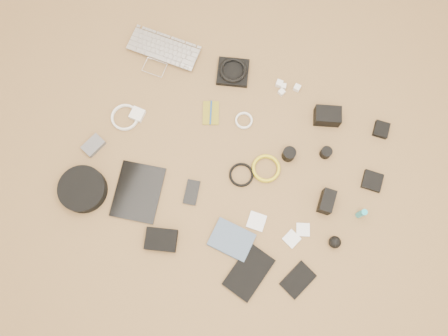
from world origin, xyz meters
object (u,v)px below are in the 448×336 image
at_px(laptop, 160,57).
at_px(paperback, 225,254).
at_px(tablet, 138,192).
at_px(dslr_camera, 327,116).
at_px(headphone_case, 83,189).
at_px(phone, 192,192).

relative_size(laptop, paperback, 1.93).
bearing_deg(laptop, tablet, -75.53).
distance_m(laptop, tablet, 0.71).
bearing_deg(dslr_camera, headphone_case, -158.66).
bearing_deg(headphone_case, paperback, -0.40).
distance_m(tablet, paperback, 0.51).
xyz_separation_m(laptop, headphone_case, (-0.03, -0.78, 0.02)).
bearing_deg(laptop, paperback, -50.43).
bearing_deg(paperback, phone, 54.75).
xyz_separation_m(tablet, paperback, (0.50, -0.10, 0.00)).
height_order(tablet, paperback, paperback).
bearing_deg(paperback, laptop, 44.54).
relative_size(laptop, tablet, 1.33).
bearing_deg(dslr_camera, laptop, 162.62).
relative_size(laptop, phone, 3.05).
xyz_separation_m(phone, paperback, (0.26, -0.20, 0.00)).
distance_m(phone, paperback, 0.33).
bearing_deg(laptop, dslr_camera, -0.44).
bearing_deg(paperback, headphone_case, 92.02).
relative_size(dslr_camera, headphone_case, 0.56).
xyz_separation_m(tablet, phone, (0.24, 0.10, -0.00)).
height_order(laptop, dslr_camera, dslr_camera).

